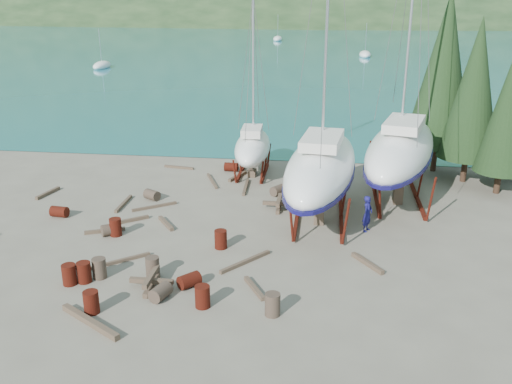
# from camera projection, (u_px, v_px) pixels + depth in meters

# --- Properties ---
(ground) EXTENTS (600.00, 600.00, 0.00)m
(ground) POSITION_uv_depth(u_px,v_px,m) (236.00, 254.00, 26.07)
(ground) COLOR #625B4D
(ground) RESTS_ON ground
(bay_water) EXTENTS (700.00, 700.00, 0.00)m
(bay_water) POSITION_uv_depth(u_px,v_px,m) (325.00, 9.00, 320.09)
(bay_water) COLOR #176F76
(bay_water) RESTS_ON ground
(far_hill) EXTENTS (800.00, 360.00, 110.00)m
(far_hill) POSITION_uv_depth(u_px,v_px,m) (325.00, 8.00, 324.76)
(far_hill) COLOR black
(far_hill) RESTS_ON ground
(far_house_left) EXTENTS (6.60, 5.60, 5.60)m
(far_house_left) POSITION_uv_depth(u_px,v_px,m) (157.00, 12.00, 209.50)
(far_house_left) COLOR beige
(far_house_left) RESTS_ON ground
(far_house_center) EXTENTS (6.60, 5.60, 5.60)m
(far_house_center) POSITION_uv_depth(u_px,v_px,m) (265.00, 12.00, 204.78)
(far_house_center) COLOR beige
(far_house_center) RESTS_ON ground
(far_house_right) EXTENTS (6.60, 5.60, 5.60)m
(far_house_right) POSITION_uv_depth(u_px,v_px,m) (407.00, 13.00, 198.89)
(far_house_right) COLOR beige
(far_house_right) RESTS_ON ground
(cypress_near_right) EXTENTS (3.60, 3.60, 10.00)m
(cypress_near_right) POSITION_uv_depth(u_px,v_px,m) (474.00, 89.00, 33.83)
(cypress_near_right) COLOR black
(cypress_near_right) RESTS_ON ground
(cypress_mid_right) EXTENTS (3.06, 3.06, 8.50)m
(cypress_mid_right) POSITION_uv_depth(u_px,v_px,m) (508.00, 111.00, 32.09)
(cypress_mid_right) COLOR black
(cypress_mid_right) RESTS_ON ground
(cypress_back_left) EXTENTS (4.14, 4.14, 11.50)m
(cypress_back_left) POSITION_uv_depth(u_px,v_px,m) (444.00, 69.00, 35.58)
(cypress_back_left) COLOR black
(cypress_back_left) RESTS_ON ground
(moored_boat_left) EXTENTS (2.00, 5.00, 6.05)m
(moored_boat_left) POSITION_uv_depth(u_px,v_px,m) (102.00, 66.00, 85.48)
(moored_boat_left) COLOR white
(moored_boat_left) RESTS_ON ground
(moored_boat_mid) EXTENTS (2.00, 5.00, 6.05)m
(moored_boat_mid) POSITION_uv_depth(u_px,v_px,m) (365.00, 55.00, 99.43)
(moored_boat_mid) COLOR white
(moored_boat_mid) RESTS_ON ground
(moored_boat_far) EXTENTS (2.00, 5.00, 6.05)m
(moored_boat_far) POSITION_uv_depth(u_px,v_px,m) (278.00, 39.00, 129.56)
(moored_boat_far) COLOR white
(moored_boat_far) RESTS_ON ground
(large_sailboat_near) EXTENTS (4.65, 11.61, 17.80)m
(large_sailboat_near) POSITION_uv_depth(u_px,v_px,m) (321.00, 167.00, 29.06)
(large_sailboat_near) COLOR white
(large_sailboat_near) RESTS_ON ground
(large_sailboat_far) EXTENTS (6.19, 11.95, 18.15)m
(large_sailboat_far) POSITION_uv_depth(u_px,v_px,m) (401.00, 149.00, 31.75)
(large_sailboat_far) COLOR white
(large_sailboat_far) RESTS_ON ground
(small_sailboat_shore) EXTENTS (2.47, 7.09, 11.23)m
(small_sailboat_shore) POSITION_uv_depth(u_px,v_px,m) (253.00, 147.00, 36.51)
(small_sailboat_shore) COLOR white
(small_sailboat_shore) RESTS_ON ground
(worker) EXTENTS (0.68, 0.79, 1.84)m
(worker) POSITION_uv_depth(u_px,v_px,m) (367.00, 214.00, 28.21)
(worker) COLOR #141355
(worker) RESTS_ON ground
(drum_0) EXTENTS (0.58, 0.58, 0.88)m
(drum_0) POSITION_uv_depth(u_px,v_px,m) (84.00, 272.00, 23.43)
(drum_0) COLOR #5C1A0F
(drum_0) RESTS_ON ground
(drum_1) EXTENTS (0.84, 1.02, 0.58)m
(drum_1) POSITION_uv_depth(u_px,v_px,m) (160.00, 292.00, 22.19)
(drum_1) COLOR #2D2823
(drum_1) RESTS_ON ground
(drum_2) EXTENTS (0.94, 0.68, 0.58)m
(drum_2) POSITION_uv_depth(u_px,v_px,m) (59.00, 212.00, 30.16)
(drum_2) COLOR #5C1A0F
(drum_2) RESTS_ON ground
(drum_3) EXTENTS (0.58, 0.58, 0.88)m
(drum_3) POSITION_uv_depth(u_px,v_px,m) (203.00, 297.00, 21.60)
(drum_3) COLOR #5C1A0F
(drum_3) RESTS_ON ground
(drum_4) EXTENTS (0.91, 0.62, 0.58)m
(drum_4) POSITION_uv_depth(u_px,v_px,m) (231.00, 167.00, 37.65)
(drum_4) COLOR #5C1A0F
(drum_4) RESTS_ON ground
(drum_5) EXTENTS (0.58, 0.58, 0.88)m
(drum_5) POSITION_uv_depth(u_px,v_px,m) (153.00, 267.00, 23.88)
(drum_5) COLOR #2D2823
(drum_5) RESTS_ON ground
(drum_8) EXTENTS (0.58, 0.58, 0.88)m
(drum_8) POSITION_uv_depth(u_px,v_px,m) (116.00, 227.00, 27.84)
(drum_8) COLOR #5C1A0F
(drum_8) RESTS_ON ground
(drum_9) EXTENTS (1.05, 0.95, 0.58)m
(drum_9) POSITION_uv_depth(u_px,v_px,m) (152.00, 195.00, 32.59)
(drum_9) COLOR #2D2823
(drum_9) RESTS_ON ground
(drum_10) EXTENTS (0.58, 0.58, 0.88)m
(drum_10) POSITION_uv_depth(u_px,v_px,m) (91.00, 302.00, 21.21)
(drum_10) COLOR #5C1A0F
(drum_10) RESTS_ON ground
(drum_11) EXTENTS (0.98, 1.05, 0.58)m
(drum_11) POSITION_uv_depth(u_px,v_px,m) (278.00, 190.00, 33.35)
(drum_11) COLOR #2D2823
(drum_11) RESTS_ON ground
(drum_12) EXTENTS (1.02, 1.04, 0.58)m
(drum_12) POSITION_uv_depth(u_px,v_px,m) (189.00, 280.00, 23.09)
(drum_12) COLOR #5C1A0F
(drum_12) RESTS_ON ground
(drum_13) EXTENTS (0.58, 0.58, 0.88)m
(drum_13) POSITION_uv_depth(u_px,v_px,m) (69.00, 275.00, 23.25)
(drum_13) COLOR #5C1A0F
(drum_13) RESTS_ON ground
(drum_14) EXTENTS (0.58, 0.58, 0.88)m
(drum_14) POSITION_uv_depth(u_px,v_px,m) (221.00, 239.00, 26.49)
(drum_14) COLOR #5C1A0F
(drum_14) RESTS_ON ground
(drum_15) EXTENTS (1.05, 0.98, 0.58)m
(drum_15) POSITION_uv_depth(u_px,v_px,m) (111.00, 229.00, 27.95)
(drum_15) COLOR #2D2823
(drum_15) RESTS_ON ground
(drum_16) EXTENTS (0.58, 0.58, 0.88)m
(drum_16) POSITION_uv_depth(u_px,v_px,m) (99.00, 268.00, 23.77)
(drum_16) COLOR #2D2823
(drum_16) RESTS_ON ground
(drum_17) EXTENTS (0.58, 0.58, 0.88)m
(drum_17) POSITION_uv_depth(u_px,v_px,m) (273.00, 304.00, 21.05)
(drum_17) COLOR #2D2823
(drum_17) RESTS_ON ground
(timber_0) EXTENTS (1.19, 2.62, 0.14)m
(timber_0) POSITION_uv_depth(u_px,v_px,m) (212.00, 181.00, 35.63)
(timber_0) COLOR brown
(timber_0) RESTS_ON ground
(timber_1) EXTENTS (1.35, 1.82, 0.19)m
(timber_1) POSITION_uv_depth(u_px,v_px,m) (367.00, 263.00, 24.96)
(timber_1) COLOR brown
(timber_1) RESTS_ON ground
(timber_2) EXTENTS (0.62, 2.00, 0.19)m
(timber_2) POSITION_uv_depth(u_px,v_px,m) (48.00, 193.00, 33.46)
(timber_2) COLOR brown
(timber_2) RESTS_ON ground
(timber_3) EXTENTS (2.24, 1.87, 0.15)m
(timber_3) POSITION_uv_depth(u_px,v_px,m) (120.00, 261.00, 25.22)
(timber_3) COLOR brown
(timber_3) RESTS_ON ground
(timber_4) EXTENTS (1.46, 1.18, 0.17)m
(timber_4) POSITION_uv_depth(u_px,v_px,m) (133.00, 220.00, 29.65)
(timber_4) COLOR brown
(timber_4) RESTS_ON ground
(timber_5) EXTENTS (1.95, 2.37, 0.16)m
(timber_5) POSITION_uv_depth(u_px,v_px,m) (245.00, 262.00, 25.12)
(timber_5) COLOR brown
(timber_5) RESTS_ON ground
(timber_6) EXTENTS (0.93, 1.93, 0.19)m
(timber_6) POSITION_uv_depth(u_px,v_px,m) (238.00, 176.00, 36.41)
(timber_6) COLOR brown
(timber_6) RESTS_ON ground
(timber_7) EXTENTS (1.07, 1.72, 0.17)m
(timber_7) POSITION_uv_depth(u_px,v_px,m) (254.00, 288.00, 22.90)
(timber_7) COLOR brown
(timber_7) RESTS_ON ground
(timber_8) EXTENTS (1.21, 1.60, 0.19)m
(timber_8) POSITION_uv_depth(u_px,v_px,m) (166.00, 223.00, 29.17)
(timber_8) COLOR brown
(timber_8) RESTS_ON ground
(timber_9) EXTENTS (2.09, 0.51, 0.15)m
(timber_9) POSITION_uv_depth(u_px,v_px,m) (179.00, 167.00, 38.30)
(timber_9) COLOR brown
(timber_9) RESTS_ON ground
(timber_10) EXTENTS (0.30, 2.74, 0.16)m
(timber_10) POSITION_uv_depth(u_px,v_px,m) (246.00, 187.00, 34.50)
(timber_10) COLOR brown
(timber_10) RESTS_ON ground
(timber_12) EXTENTS (1.88, 0.91, 0.17)m
(timber_12) POSITION_uv_depth(u_px,v_px,m) (105.00, 231.00, 28.31)
(timber_12) COLOR brown
(timber_12) RESTS_ON ground
(timber_15) EXTENTS (2.16, 1.62, 0.15)m
(timber_15) POSITION_uv_depth(u_px,v_px,m) (155.00, 207.00, 31.46)
(timber_15) COLOR brown
(timber_15) RESTS_ON ground
(timber_16) EXTENTS (2.82, 1.93, 0.23)m
(timber_16) POSITION_uv_depth(u_px,v_px,m) (90.00, 322.00, 20.56)
(timber_16) COLOR brown
(timber_16) RESTS_ON ground
(timber_17) EXTENTS (0.18, 2.51, 0.16)m
(timber_17) POSITION_uv_depth(u_px,v_px,m) (124.00, 204.00, 31.85)
(timber_17) COLOR brown
(timber_17) RESTS_ON ground
(timber_pile_fore) EXTENTS (1.80, 1.80, 0.60)m
(timber_pile_fore) POSITION_uv_depth(u_px,v_px,m) (151.00, 281.00, 23.02)
(timber_pile_fore) COLOR brown
(timber_pile_fore) RESTS_ON ground
(timber_pile_aft) EXTENTS (1.80, 1.80, 0.60)m
(timber_pile_aft) POSITION_uv_depth(u_px,v_px,m) (279.00, 203.00, 31.27)
(timber_pile_aft) COLOR brown
(timber_pile_aft) RESTS_ON ground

